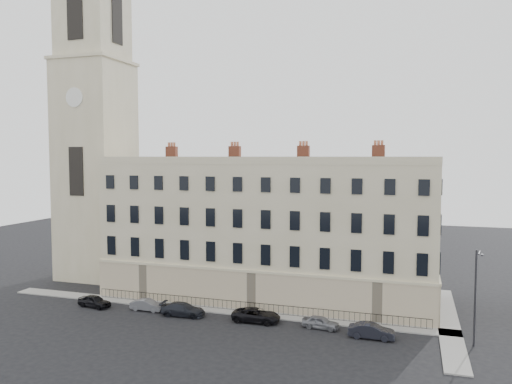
# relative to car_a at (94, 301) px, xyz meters

# --- Properties ---
(ground) EXTENTS (160.00, 160.00, 0.00)m
(ground) POSITION_rel_car_a_xyz_m (22.16, -2.17, -0.63)
(ground) COLOR black
(ground) RESTS_ON ground
(terrace) EXTENTS (36.22, 12.22, 17.00)m
(terrace) POSITION_rel_car_a_xyz_m (16.20, 9.80, 6.87)
(terrace) COLOR #C3B791
(terrace) RESTS_ON ground
(church_tower) EXTENTS (8.00, 8.13, 44.00)m
(church_tower) POSITION_rel_car_a_xyz_m (-7.84, 11.83, 18.03)
(church_tower) COLOR #C3B791
(church_tower) RESTS_ON ground
(pavement_terrace) EXTENTS (48.00, 2.00, 0.12)m
(pavement_terrace) POSITION_rel_car_a_xyz_m (12.16, 2.83, -0.57)
(pavement_terrace) COLOR gray
(pavement_terrace) RESTS_ON ground
(pavement_east_return) EXTENTS (2.00, 24.00, 0.12)m
(pavement_east_return) POSITION_rel_car_a_xyz_m (35.16, 5.83, -0.57)
(pavement_east_return) COLOR gray
(pavement_east_return) RESTS_ON ground
(railings) EXTENTS (35.00, 0.04, 0.96)m
(railings) POSITION_rel_car_a_xyz_m (16.16, 3.23, -0.08)
(railings) COLOR black
(railings) RESTS_ON ground
(car_a) EXTENTS (3.85, 1.98, 1.26)m
(car_a) POSITION_rel_car_a_xyz_m (0.00, 0.00, 0.00)
(car_a) COLOR black
(car_a) RESTS_ON ground
(car_b) EXTENTS (3.52, 1.24, 1.16)m
(car_b) POSITION_rel_car_a_xyz_m (5.91, 0.63, -0.05)
(car_b) COLOR slate
(car_b) RESTS_ON ground
(car_c) EXTENTS (4.60, 2.10, 1.30)m
(car_c) POSITION_rel_car_a_xyz_m (10.17, 0.19, 0.02)
(car_c) COLOR black
(car_c) RESTS_ON ground
(car_d) EXTENTS (4.70, 2.28, 1.29)m
(car_d) POSITION_rel_car_a_xyz_m (17.65, 0.70, 0.02)
(car_d) COLOR black
(car_d) RESTS_ON ground
(car_e) EXTENTS (3.56, 1.76, 1.17)m
(car_e) POSITION_rel_car_a_xyz_m (23.87, 0.69, -0.04)
(car_e) COLOR slate
(car_e) RESTS_ON ground
(car_f) EXTENTS (3.99, 1.40, 1.31)m
(car_f) POSITION_rel_car_a_xyz_m (28.54, -0.44, 0.03)
(car_f) COLOR black
(car_f) RESTS_ON ground
(streetlamp) EXTENTS (0.48, 1.75, 8.14)m
(streetlamp) POSITION_rel_car_a_xyz_m (36.84, 0.19, 3.89)
(streetlamp) COLOR #2C2B30
(streetlamp) RESTS_ON ground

